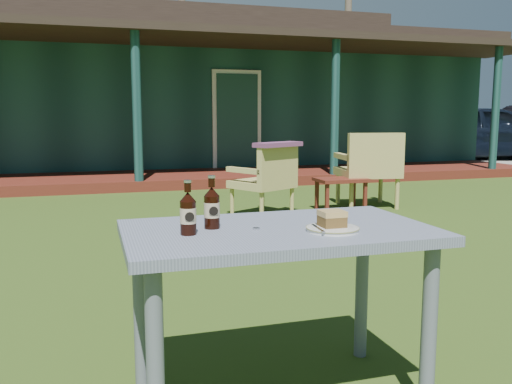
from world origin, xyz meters
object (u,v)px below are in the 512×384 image
object	(u,v)px
cafe_table	(278,252)
side_table	(341,183)
cake_slice	(332,218)
cola_bottle_near	(212,207)
armchair_right	(370,166)
plate	(333,229)
armchair_left	(267,178)
cola_bottle_far	(188,213)
car_near	(489,132)

from	to	relation	value
cafe_table	side_table	world-z (taller)	cafe_table
cake_slice	cola_bottle_near	bearing A→B (deg)	159.01
side_table	cola_bottle_near	bearing A→B (deg)	-122.17
armchair_right	cola_bottle_near	bearing A→B (deg)	-125.90
armchair_right	side_table	bearing A→B (deg)	-166.53
plate	armchair_left	xyz separation A→B (m)	(1.03, 3.94, -0.27)
cola_bottle_far	cafe_table	bearing A→B (deg)	3.53
cola_bottle_far	side_table	bearing A→B (deg)	57.26
cola_bottle_near	cola_bottle_far	bearing A→B (deg)	-142.34
cake_slice	armchair_left	xyz separation A→B (m)	(1.03, 3.92, -0.31)
cola_bottle_near	cola_bottle_far	xyz separation A→B (m)	(-0.11, -0.08, -0.00)
cola_bottle_near	cola_bottle_far	distance (m)	0.14
cola_bottle_near	side_table	size ratio (longest dim) A/B	0.35
car_near	cake_slice	distance (m)	13.46
armchair_right	cafe_table	bearing A→B (deg)	-123.06
cola_bottle_near	cafe_table	bearing A→B (deg)	-13.56
side_table	cafe_table	bearing A→B (deg)	-119.06
plate	cola_bottle_far	xyz separation A→B (m)	(-0.54, 0.10, 0.07)
armchair_left	plate	bearing A→B (deg)	-104.69
cafe_table	cola_bottle_far	xyz separation A→B (m)	(-0.36, -0.02, 0.18)
cake_slice	car_near	bearing A→B (deg)	47.54
cafe_table	cake_slice	xyz separation A→B (m)	(0.18, -0.11, 0.15)
plate	armchair_left	bearing A→B (deg)	75.31
cake_slice	armchair_left	bearing A→B (deg)	75.31
armchair_right	plate	bearing A→B (deg)	-120.54
cafe_table	cola_bottle_near	world-z (taller)	cola_bottle_near
cafe_table	cola_bottle_near	xyz separation A→B (m)	(-0.25, 0.06, 0.18)
plate	side_table	bearing A→B (deg)	63.62
cola_bottle_far	armchair_right	world-z (taller)	armchair_right
cake_slice	cola_bottle_far	world-z (taller)	cola_bottle_far
cola_bottle_near	armchair_right	distance (m)	4.95
armchair_right	side_table	world-z (taller)	armchair_right
cafe_table	plate	world-z (taller)	plate
cola_bottle_near	side_table	xyz separation A→B (m)	(2.45, 3.90, -0.46)
car_near	cola_bottle_far	distance (m)	13.78
armchair_left	side_table	size ratio (longest dim) A/B	1.35
cafe_table	armchair_right	bearing A→B (deg)	56.94
cake_slice	armchair_left	distance (m)	4.07
cola_bottle_near	armchair_right	world-z (taller)	armchair_right
car_near	cola_bottle_near	world-z (taller)	car_near
cola_bottle_far	side_table	world-z (taller)	cola_bottle_far
cola_bottle_near	cake_slice	bearing A→B (deg)	-20.99
cake_slice	side_table	world-z (taller)	cake_slice
cafe_table	cola_bottle_near	bearing A→B (deg)	166.44
cola_bottle_far	armchair_left	world-z (taller)	cola_bottle_far
cafe_table	side_table	xyz separation A→B (m)	(2.20, 3.96, -0.28)
car_near	cola_bottle_near	distance (m)	13.64
armchair_left	cake_slice	bearing A→B (deg)	-104.69
cafe_table	side_table	size ratio (longest dim) A/B	2.00
cake_slice	cola_bottle_far	size ratio (longest dim) A/B	0.45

